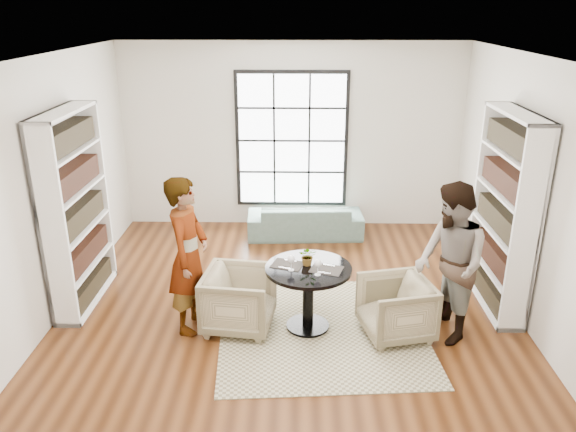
{
  "coord_description": "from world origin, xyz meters",
  "views": [
    {
      "loc": [
        0.12,
        -5.96,
        3.52
      ],
      "look_at": [
        -0.01,
        0.4,
        1.11
      ],
      "focal_mm": 35.0,
      "sensor_mm": 36.0,
      "label": 1
    }
  ],
  "objects_px": {
    "person_left": "(188,255)",
    "person_right": "(450,263)",
    "armchair_right": "(396,308)",
    "wine_glass_left": "(291,260)",
    "pedestal_table": "(308,284)",
    "flower_centerpiece": "(308,256)",
    "wine_glass_right": "(318,264)",
    "sofa": "(305,220)",
    "armchair_left": "(239,300)"
  },
  "relations": [
    {
      "from": "person_left",
      "to": "person_right",
      "type": "height_order",
      "value": "person_left"
    },
    {
      "from": "armchair_right",
      "to": "wine_glass_left",
      "type": "xyz_separation_m",
      "value": [
        -1.17,
        0.04,
        0.57
      ]
    },
    {
      "from": "pedestal_table",
      "to": "wine_glass_left",
      "type": "height_order",
      "value": "wine_glass_left"
    },
    {
      "from": "person_right",
      "to": "flower_centerpiece",
      "type": "bearing_deg",
      "value": -106.6
    },
    {
      "from": "person_left",
      "to": "wine_glass_right",
      "type": "relative_size",
      "value": 9.93
    },
    {
      "from": "armchair_right",
      "to": "person_right",
      "type": "xyz_separation_m",
      "value": [
        0.55,
        -0.0,
        0.56
      ]
    },
    {
      "from": "pedestal_table",
      "to": "sofa",
      "type": "xyz_separation_m",
      "value": [
        -0.01,
        2.78,
        -0.29
      ]
    },
    {
      "from": "person_right",
      "to": "wine_glass_right",
      "type": "distance_m",
      "value": 1.43
    },
    {
      "from": "sofa",
      "to": "wine_glass_left",
      "type": "xyz_separation_m",
      "value": [
        -0.18,
        -2.86,
        0.64
      ]
    },
    {
      "from": "person_left",
      "to": "armchair_left",
      "type": "bearing_deg",
      "value": -81.43
    },
    {
      "from": "pedestal_table",
      "to": "armchair_left",
      "type": "height_order",
      "value": "pedestal_table"
    },
    {
      "from": "sofa",
      "to": "armchair_right",
      "type": "bearing_deg",
      "value": 106.14
    },
    {
      "from": "armchair_left",
      "to": "wine_glass_right",
      "type": "bearing_deg",
      "value": -94.99
    },
    {
      "from": "wine_glass_left",
      "to": "person_right",
      "type": "bearing_deg",
      "value": -1.34
    },
    {
      "from": "wine_glass_right",
      "to": "sofa",
      "type": "bearing_deg",
      "value": 92.04
    },
    {
      "from": "person_left",
      "to": "wine_glass_left",
      "type": "distance_m",
      "value": 1.15
    },
    {
      "from": "sofa",
      "to": "armchair_right",
      "type": "height_order",
      "value": "armchair_right"
    },
    {
      "from": "wine_glass_right",
      "to": "flower_centerpiece",
      "type": "xyz_separation_m",
      "value": [
        -0.1,
        0.25,
        -0.02
      ]
    },
    {
      "from": "wine_glass_right",
      "to": "person_left",
      "type": "bearing_deg",
      "value": 172.43
    },
    {
      "from": "armchair_left",
      "to": "person_right",
      "type": "bearing_deg",
      "value": -85.92
    },
    {
      "from": "armchair_left",
      "to": "wine_glass_right",
      "type": "relative_size",
      "value": 4.28
    },
    {
      "from": "armchair_right",
      "to": "person_left",
      "type": "xyz_separation_m",
      "value": [
        -2.32,
        0.13,
        0.57
      ]
    },
    {
      "from": "pedestal_table",
      "to": "sofa",
      "type": "distance_m",
      "value": 2.79
    },
    {
      "from": "sofa",
      "to": "wine_glass_left",
      "type": "distance_m",
      "value": 2.94
    },
    {
      "from": "person_left",
      "to": "wine_glass_left",
      "type": "height_order",
      "value": "person_left"
    },
    {
      "from": "sofa",
      "to": "wine_glass_left",
      "type": "bearing_deg",
      "value": 83.67
    },
    {
      "from": "armchair_left",
      "to": "wine_glass_left",
      "type": "relative_size",
      "value": 4.28
    },
    {
      "from": "armchair_right",
      "to": "person_left",
      "type": "bearing_deg",
      "value": -106.42
    },
    {
      "from": "person_right",
      "to": "flower_centerpiece",
      "type": "xyz_separation_m",
      "value": [
        -1.53,
        0.18,
        -0.01
      ]
    },
    {
      "from": "armchair_right",
      "to": "flower_centerpiece",
      "type": "relative_size",
      "value": 3.35
    },
    {
      "from": "wine_glass_left",
      "to": "pedestal_table",
      "type": "bearing_deg",
      "value": 23.31
    },
    {
      "from": "pedestal_table",
      "to": "armchair_right",
      "type": "xyz_separation_m",
      "value": [
        0.98,
        -0.12,
        -0.22
      ]
    },
    {
      "from": "pedestal_table",
      "to": "wine_glass_right",
      "type": "bearing_deg",
      "value": -62.92
    },
    {
      "from": "pedestal_table",
      "to": "person_left",
      "type": "height_order",
      "value": "person_left"
    },
    {
      "from": "sofa",
      "to": "flower_centerpiece",
      "type": "relative_size",
      "value": 8.26
    },
    {
      "from": "wine_glass_left",
      "to": "sofa",
      "type": "bearing_deg",
      "value": 86.34
    },
    {
      "from": "person_left",
      "to": "wine_glass_right",
      "type": "height_order",
      "value": "person_left"
    },
    {
      "from": "armchair_left",
      "to": "person_left",
      "type": "distance_m",
      "value": 0.78
    },
    {
      "from": "wine_glass_left",
      "to": "person_left",
      "type": "bearing_deg",
      "value": 175.73
    },
    {
      "from": "sofa",
      "to": "pedestal_table",
      "type": "bearing_deg",
      "value": 87.53
    },
    {
      "from": "armchair_right",
      "to": "wine_glass_left",
      "type": "relative_size",
      "value": 4.06
    },
    {
      "from": "sofa",
      "to": "armchair_left",
      "type": "distance_m",
      "value": 2.88
    },
    {
      "from": "sofa",
      "to": "armchair_left",
      "type": "height_order",
      "value": "armchair_left"
    },
    {
      "from": "pedestal_table",
      "to": "person_left",
      "type": "xyz_separation_m",
      "value": [
        -1.34,
        0.0,
        0.35
      ]
    },
    {
      "from": "person_right",
      "to": "wine_glass_right",
      "type": "relative_size",
      "value": 9.79
    },
    {
      "from": "armchair_right",
      "to": "sofa",
      "type": "bearing_deg",
      "value": -174.51
    },
    {
      "from": "person_right",
      "to": "person_left",
      "type": "bearing_deg",
      "value": -102.25
    },
    {
      "from": "flower_centerpiece",
      "to": "wine_glass_right",
      "type": "bearing_deg",
      "value": -67.62
    },
    {
      "from": "armchair_right",
      "to": "wine_glass_right",
      "type": "height_order",
      "value": "wine_glass_right"
    },
    {
      "from": "flower_centerpiece",
      "to": "sofa",
      "type": "bearing_deg",
      "value": 90.06
    }
  ]
}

